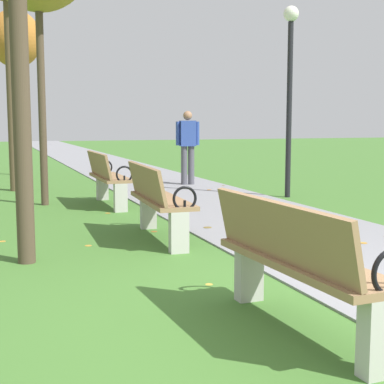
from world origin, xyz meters
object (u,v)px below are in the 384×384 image
at_px(park_bench_3, 107,177).
at_px(park_bench_2, 158,199).
at_px(lamp_post, 290,72).
at_px(tree_4, 15,40).
at_px(pedestrian_walking, 188,143).
at_px(park_bench_1, 296,262).

bearing_deg(park_bench_3, park_bench_2, -90.00).
distance_m(park_bench_2, park_bench_3, 2.98).
bearing_deg(park_bench_2, park_bench_3, 90.00).
bearing_deg(lamp_post, tree_4, 125.07).
bearing_deg(pedestrian_walking, park_bench_3, -132.70).
bearing_deg(lamp_post, pedestrian_walking, 113.07).
height_order(park_bench_3, tree_4, tree_4).
distance_m(park_bench_1, tree_4, 12.92).
height_order(park_bench_2, pedestrian_walking, pedestrian_walking).
relative_size(park_bench_3, lamp_post, 0.46).
bearing_deg(park_bench_2, park_bench_1, -90.00).
relative_size(park_bench_2, lamp_post, 0.47).
height_order(tree_4, pedestrian_walking, tree_4).
distance_m(park_bench_2, pedestrian_walking, 5.95).
height_order(park_bench_2, lamp_post, lamp_post).
relative_size(tree_4, pedestrian_walking, 2.64).
relative_size(park_bench_1, tree_4, 0.38).
distance_m(park_bench_1, pedestrian_walking, 9.01).
xyz_separation_m(park_bench_3, lamp_post, (3.39, -0.05, 1.82)).
bearing_deg(tree_4, lamp_post, -54.93).
distance_m(tree_4, pedestrian_walking, 5.71).
height_order(park_bench_1, tree_4, tree_4).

